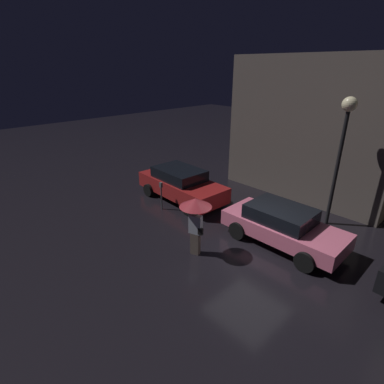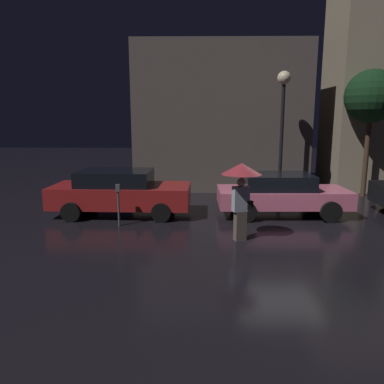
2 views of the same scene
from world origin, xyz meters
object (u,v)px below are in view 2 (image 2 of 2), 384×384
(parked_car_red, at_px, (120,192))
(pedestrian_with_umbrella, at_px, (241,179))
(street_lamp_near, at_px, (283,104))
(parking_meter, at_px, (118,200))
(parked_car_pink, at_px, (281,193))

(parked_car_red, height_order, pedestrian_with_umbrella, pedestrian_with_umbrella)
(pedestrian_with_umbrella, relative_size, street_lamp_near, 0.42)
(parking_meter, xyz_separation_m, street_lamp_near, (5.62, 4.01, 2.94))
(parked_car_red, distance_m, parking_meter, 1.39)
(parked_car_red, bearing_deg, parked_car_pink, 1.94)
(parking_meter, bearing_deg, street_lamp_near, 35.51)
(parked_car_red, xyz_separation_m, parking_meter, (0.23, -1.37, 0.01))
(parked_car_red, bearing_deg, pedestrian_with_umbrella, -33.89)
(parked_car_pink, relative_size, pedestrian_with_umbrella, 2.07)
(pedestrian_with_umbrella, height_order, street_lamp_near, street_lamp_near)
(parked_car_red, bearing_deg, street_lamp_near, 26.12)
(parked_car_pink, height_order, pedestrian_with_umbrella, pedestrian_with_umbrella)
(pedestrian_with_umbrella, distance_m, parking_meter, 3.80)
(street_lamp_near, bearing_deg, parked_car_red, -155.72)
(pedestrian_with_umbrella, bearing_deg, street_lamp_near, 48.36)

